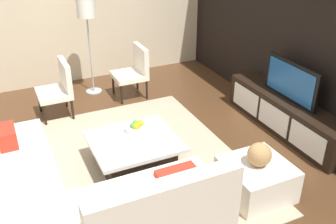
{
  "coord_description": "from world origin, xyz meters",
  "views": [
    {
      "loc": [
        3.74,
        -1.23,
        2.91
      ],
      "look_at": [
        -0.23,
        0.62,
        0.59
      ],
      "focal_mm": 41.45,
      "sensor_mm": 36.0,
      "label": 1
    }
  ],
  "objects_px": {
    "floor_lamp": "(86,14)",
    "accent_chair_far": "(134,69)",
    "sectional_couch": "(64,199)",
    "accent_chair_near": "(59,86)",
    "television": "(291,81)",
    "decorative_ball": "(259,155)",
    "ottoman": "(256,179)",
    "media_console": "(286,115)",
    "coffee_table": "(135,152)",
    "fruit_bowl": "(136,127)"
  },
  "relations": [
    {
      "from": "coffee_table",
      "to": "accent_chair_near",
      "type": "height_order",
      "value": "accent_chair_near"
    },
    {
      "from": "media_console",
      "to": "television",
      "type": "bearing_deg",
      "value": 90.0
    },
    {
      "from": "floor_lamp",
      "to": "decorative_ball",
      "type": "xyz_separation_m",
      "value": [
        3.47,
        0.92,
        -0.85
      ]
    },
    {
      "from": "media_console",
      "to": "fruit_bowl",
      "type": "distance_m",
      "value": 2.22
    },
    {
      "from": "media_console",
      "to": "sectional_couch",
      "type": "xyz_separation_m",
      "value": [
        0.52,
        -3.29,
        0.04
      ]
    },
    {
      "from": "coffee_table",
      "to": "accent_chair_near",
      "type": "xyz_separation_m",
      "value": [
        -1.76,
        -0.55,
        0.29
      ]
    },
    {
      "from": "accent_chair_far",
      "to": "television",
      "type": "bearing_deg",
      "value": 46.53
    },
    {
      "from": "television",
      "to": "floor_lamp",
      "type": "bearing_deg",
      "value": -138.68
    },
    {
      "from": "sectional_couch",
      "to": "coffee_table",
      "type": "height_order",
      "value": "sectional_couch"
    },
    {
      "from": "media_console",
      "to": "fruit_bowl",
      "type": "xyz_separation_m",
      "value": [
        -0.28,
        -2.19,
        0.18
      ]
    },
    {
      "from": "decorative_ball",
      "to": "ottoman",
      "type": "bearing_deg",
      "value": 0.0
    },
    {
      "from": "ottoman",
      "to": "decorative_ball",
      "type": "distance_m",
      "value": 0.33
    },
    {
      "from": "ottoman",
      "to": "accent_chair_near",
      "type": "bearing_deg",
      "value": -150.85
    },
    {
      "from": "television",
      "to": "accent_chair_near",
      "type": "relative_size",
      "value": 1.16
    },
    {
      "from": "fruit_bowl",
      "to": "decorative_ball",
      "type": "xyz_separation_m",
      "value": [
        1.28,
        0.94,
        0.1
      ]
    },
    {
      "from": "ottoman",
      "to": "fruit_bowl",
      "type": "distance_m",
      "value": 1.6
    },
    {
      "from": "accent_chair_near",
      "to": "floor_lamp",
      "type": "relative_size",
      "value": 0.53
    },
    {
      "from": "ottoman",
      "to": "fruit_bowl",
      "type": "bearing_deg",
      "value": -143.54
    },
    {
      "from": "coffee_table",
      "to": "floor_lamp",
      "type": "relative_size",
      "value": 0.64
    },
    {
      "from": "coffee_table",
      "to": "accent_chair_far",
      "type": "xyz_separation_m",
      "value": [
        -1.95,
        0.74,
        0.29
      ]
    },
    {
      "from": "sectional_couch",
      "to": "floor_lamp",
      "type": "bearing_deg",
      "value": 159.56
    },
    {
      "from": "accent_chair_far",
      "to": "ottoman",
      "type": "bearing_deg",
      "value": 14.98
    },
    {
      "from": "accent_chair_near",
      "to": "decorative_ball",
      "type": "bearing_deg",
      "value": 40.59
    },
    {
      "from": "coffee_table",
      "to": "fruit_bowl",
      "type": "distance_m",
      "value": 0.31
    },
    {
      "from": "sectional_couch",
      "to": "ottoman",
      "type": "bearing_deg",
      "value": 76.92
    },
    {
      "from": "media_console",
      "to": "television",
      "type": "distance_m",
      "value": 0.53
    },
    {
      "from": "accent_chair_near",
      "to": "ottoman",
      "type": "xyz_separation_m",
      "value": [
        2.86,
        1.59,
        -0.29
      ]
    },
    {
      "from": "television",
      "to": "fruit_bowl",
      "type": "xyz_separation_m",
      "value": [
        -0.28,
        -2.19,
        -0.34
      ]
    },
    {
      "from": "media_console",
      "to": "decorative_ball",
      "type": "relative_size",
      "value": 8.23
    },
    {
      "from": "sectional_couch",
      "to": "accent_chair_far",
      "type": "height_order",
      "value": "accent_chair_far"
    },
    {
      "from": "media_console",
      "to": "accent_chair_near",
      "type": "relative_size",
      "value": 2.52
    },
    {
      "from": "media_console",
      "to": "television",
      "type": "relative_size",
      "value": 2.18
    },
    {
      "from": "accent_chair_near",
      "to": "accent_chair_far",
      "type": "relative_size",
      "value": 1.0
    },
    {
      "from": "floor_lamp",
      "to": "accent_chair_far",
      "type": "distance_m",
      "value": 1.17
    },
    {
      "from": "accent_chair_far",
      "to": "floor_lamp",
      "type": "bearing_deg",
      "value": -115.33
    },
    {
      "from": "floor_lamp",
      "to": "ottoman",
      "type": "height_order",
      "value": "floor_lamp"
    },
    {
      "from": "media_console",
      "to": "coffee_table",
      "type": "xyz_separation_m",
      "value": [
        -0.1,
        -2.3,
        -0.05
      ]
    },
    {
      "from": "floor_lamp",
      "to": "ottoman",
      "type": "xyz_separation_m",
      "value": [
        3.47,
        0.92,
        -1.18
      ]
    },
    {
      "from": "decorative_ball",
      "to": "sectional_couch",
      "type": "bearing_deg",
      "value": -103.08
    },
    {
      "from": "media_console",
      "to": "coffee_table",
      "type": "distance_m",
      "value": 2.3
    },
    {
      "from": "sectional_couch",
      "to": "accent_chair_near",
      "type": "relative_size",
      "value": 2.86
    },
    {
      "from": "sectional_couch",
      "to": "media_console",
      "type": "bearing_deg",
      "value": 98.99
    },
    {
      "from": "television",
      "to": "decorative_ball",
      "type": "relative_size",
      "value": 3.77
    },
    {
      "from": "television",
      "to": "sectional_couch",
      "type": "relative_size",
      "value": 0.4
    },
    {
      "from": "media_console",
      "to": "decorative_ball",
      "type": "height_order",
      "value": "decorative_ball"
    },
    {
      "from": "floor_lamp",
      "to": "television",
      "type": "bearing_deg",
      "value": 41.32
    },
    {
      "from": "television",
      "to": "decorative_ball",
      "type": "height_order",
      "value": "television"
    },
    {
      "from": "sectional_couch",
      "to": "accent_chair_far",
      "type": "relative_size",
      "value": 2.86
    },
    {
      "from": "television",
      "to": "accent_chair_far",
      "type": "xyz_separation_m",
      "value": [
        -2.05,
        -1.55,
        -0.29
      ]
    },
    {
      "from": "coffee_table",
      "to": "fruit_bowl",
      "type": "xyz_separation_m",
      "value": [
        -0.18,
        0.1,
        0.23
      ]
    }
  ]
}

